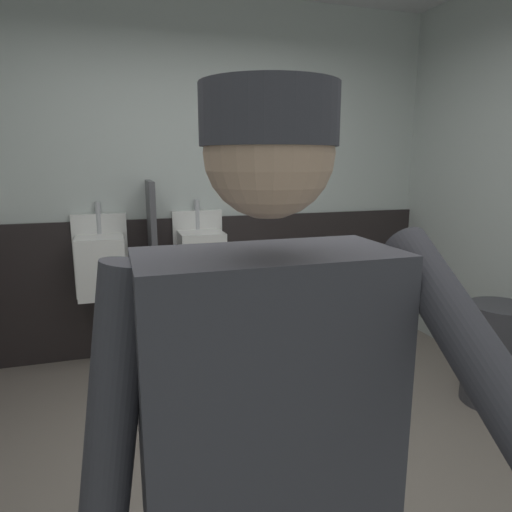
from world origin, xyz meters
TOP-DOWN VIEW (x-y plane):
  - ground_plane at (0.00, 0.00)m, footprint 4.70×4.39m
  - wall_back at (0.00, 1.96)m, footprint 4.70×0.12m
  - wainscot_band_back at (0.00, 1.88)m, footprint 4.10×0.03m
  - urinal_left at (-0.70, 1.74)m, footprint 0.40×0.34m
  - urinal_middle at (0.05, 1.74)m, footprint 0.40×0.34m
  - privacy_divider_panel at (-0.32, 1.67)m, footprint 0.04×0.40m
  - person at (-0.33, -1.02)m, footprint 0.71×0.60m
  - trash_bin at (1.70, 0.38)m, footprint 0.39×0.39m

SIDE VIEW (x-z plane):
  - ground_plane at x=0.00m, z-range -0.04..0.00m
  - trash_bin at x=1.70m, z-range 0.00..0.66m
  - wainscot_band_back at x=0.00m, z-range 0.00..1.09m
  - urinal_left at x=-0.70m, z-range 0.16..1.40m
  - urinal_middle at x=0.05m, z-range 0.16..1.40m
  - privacy_divider_panel at x=-0.32m, z-range 0.50..1.40m
  - person at x=-0.33m, z-range 0.16..1.84m
  - wall_back at x=0.00m, z-range 0.00..2.78m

